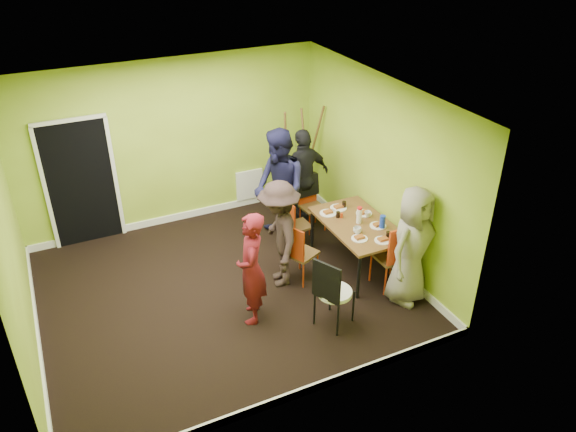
% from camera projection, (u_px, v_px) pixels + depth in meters
% --- Properties ---
extents(ground, '(5.00, 5.00, 0.00)m').
position_uv_depth(ground, '(224.00, 290.00, 8.04)').
color(ground, black).
rests_on(ground, ground).
extents(room_walls, '(5.04, 4.54, 2.82)m').
position_uv_depth(room_walls, '(218.00, 230.00, 7.58)').
color(room_walls, '#88A229').
rests_on(room_walls, ground).
extents(dining_table, '(0.90, 1.50, 0.75)m').
position_uv_depth(dining_table, '(358.00, 226.00, 8.22)').
color(dining_table, black).
rests_on(dining_table, ground).
extents(chair_left_far, '(0.37, 0.37, 0.85)m').
position_uv_depth(chair_left_far, '(295.00, 222.00, 8.76)').
color(chair_left_far, '#C43A12').
rests_on(chair_left_far, ground).
extents(chair_left_near, '(0.51, 0.51, 0.94)m').
position_uv_depth(chair_left_near, '(298.00, 250.00, 7.98)').
color(chair_left_near, '#C43A12').
rests_on(chair_left_near, ground).
extents(chair_back_end, '(0.40, 0.47, 0.92)m').
position_uv_depth(chair_back_end, '(308.00, 191.00, 9.31)').
color(chair_back_end, '#C43A12').
rests_on(chair_back_end, ground).
extents(chair_front_end, '(0.44, 0.45, 1.05)m').
position_uv_depth(chair_front_end, '(395.00, 253.00, 7.79)').
color(chair_front_end, '#C43A12').
rests_on(chair_front_end, ground).
extents(chair_bentwood, '(0.55, 0.54, 1.04)m').
position_uv_depth(chair_bentwood, '(332.00, 290.00, 7.09)').
color(chair_bentwood, black).
rests_on(chair_bentwood, ground).
extents(easel, '(0.76, 0.71, 1.89)m').
position_uv_depth(easel, '(301.00, 159.00, 9.72)').
color(easel, brown).
rests_on(easel, ground).
extents(plate_near_left, '(0.25, 0.25, 0.01)m').
position_uv_depth(plate_near_left, '(328.00, 213.00, 8.44)').
color(plate_near_left, white).
rests_on(plate_near_left, dining_table).
extents(plate_near_right, '(0.23, 0.23, 0.01)m').
position_uv_depth(plate_near_right, '(359.00, 239.00, 7.81)').
color(plate_near_right, white).
rests_on(plate_near_right, dining_table).
extents(plate_far_back, '(0.26, 0.26, 0.01)m').
position_uv_depth(plate_far_back, '(338.00, 208.00, 8.58)').
color(plate_far_back, white).
rests_on(plate_far_back, dining_table).
extents(plate_far_front, '(0.23, 0.23, 0.01)m').
position_uv_depth(plate_far_front, '(383.00, 240.00, 7.77)').
color(plate_far_front, white).
rests_on(plate_far_front, dining_table).
extents(plate_wall_back, '(0.24, 0.24, 0.01)m').
position_uv_depth(plate_wall_back, '(364.00, 213.00, 8.43)').
color(plate_wall_back, white).
rests_on(plate_wall_back, dining_table).
extents(plate_wall_front, '(0.24, 0.24, 0.01)m').
position_uv_depth(plate_wall_front, '(378.00, 226.00, 8.12)').
color(plate_wall_front, white).
rests_on(plate_wall_front, dining_table).
extents(thermos, '(0.08, 0.08, 0.23)m').
position_uv_depth(thermos, '(359.00, 216.00, 8.15)').
color(thermos, white).
rests_on(thermos, dining_table).
extents(blue_bottle, '(0.08, 0.08, 0.20)m').
position_uv_depth(blue_bottle, '(382.00, 222.00, 8.02)').
color(blue_bottle, '#1736B2').
rests_on(blue_bottle, dining_table).
extents(orange_bottle, '(0.04, 0.04, 0.08)m').
position_uv_depth(orange_bottle, '(342.00, 215.00, 8.31)').
color(orange_bottle, '#C43A12').
rests_on(orange_bottle, dining_table).
extents(glass_mid, '(0.06, 0.06, 0.09)m').
position_uv_depth(glass_mid, '(338.00, 215.00, 8.32)').
color(glass_mid, black).
rests_on(glass_mid, dining_table).
extents(glass_back, '(0.06, 0.06, 0.10)m').
position_uv_depth(glass_back, '(344.00, 205.00, 8.58)').
color(glass_back, black).
rests_on(glass_back, dining_table).
extents(glass_front, '(0.06, 0.06, 0.10)m').
position_uv_depth(glass_front, '(388.00, 235.00, 7.82)').
color(glass_front, black).
rests_on(glass_front, dining_table).
extents(cup_a, '(0.12, 0.12, 0.09)m').
position_uv_depth(cup_a, '(357.00, 230.00, 7.93)').
color(cup_a, white).
rests_on(cup_a, dining_table).
extents(cup_b, '(0.10, 0.10, 0.09)m').
position_uv_depth(cup_b, '(368.00, 214.00, 8.33)').
color(cup_b, white).
rests_on(cup_b, dining_table).
extents(person_standing, '(0.56, 0.67, 1.56)m').
position_uv_depth(person_standing, '(251.00, 269.00, 7.14)').
color(person_standing, '#5D1018').
rests_on(person_standing, ground).
extents(person_left_far, '(0.73, 0.93, 1.91)m').
position_uv_depth(person_left_far, '(279.00, 189.00, 8.71)').
color(person_left_far, '#161637').
rests_on(person_left_far, ground).
extents(person_left_near, '(0.83, 1.15, 1.60)m').
position_uv_depth(person_left_near, '(279.00, 234.00, 7.82)').
color(person_left_near, black).
rests_on(person_left_near, ground).
extents(person_back_end, '(1.04, 0.57, 1.69)m').
position_uv_depth(person_back_end, '(304.00, 177.00, 9.31)').
color(person_back_end, black).
rests_on(person_back_end, ground).
extents(person_front_end, '(0.97, 0.81, 1.71)m').
position_uv_depth(person_front_end, '(412.00, 246.00, 7.48)').
color(person_front_end, gray).
rests_on(person_front_end, ground).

